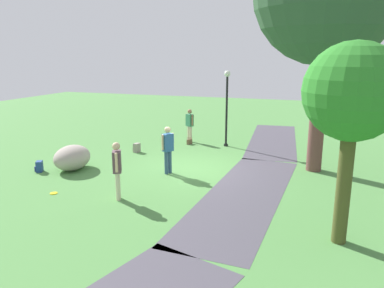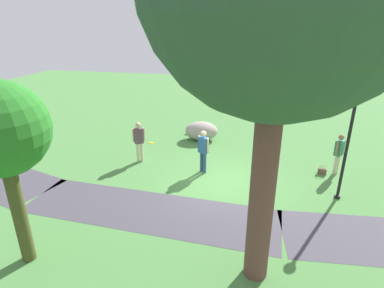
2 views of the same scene
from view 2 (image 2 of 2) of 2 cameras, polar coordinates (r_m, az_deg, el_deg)
ground_plane at (r=11.61m, az=5.37°, el=-7.03°), size 48.00×48.00×0.00m
footpath_segment_mid at (r=10.06m, az=-7.75°, el=-12.03°), size 8.10×2.62×0.01m
young_tree_near_path at (r=7.74m, az=-31.72°, el=1.94°), size 2.10×2.10×4.47m
lamp_post at (r=10.86m, az=26.75°, el=1.06°), size 0.28×0.28×3.50m
lawn_boulder at (r=15.51m, az=1.72°, el=2.41°), size 1.73×1.40×0.92m
woman_with_handbag at (r=13.09m, az=25.25°, el=-1.25°), size 0.40×0.44×1.61m
man_near_boulder at (r=11.92m, az=2.08°, el=-0.84°), size 0.45×0.40×1.72m
passerby_on_path at (r=13.03m, az=-9.67°, el=0.89°), size 0.47×0.38×1.73m
handbag_on_grass at (r=13.12m, az=22.71°, el=-4.54°), size 0.34×0.33×0.31m
backpack_by_boulder at (r=16.63m, az=0.18°, el=2.78°), size 0.34×0.34×0.40m
spare_backpack_on_lawn at (r=14.39m, az=13.05°, el=-0.85°), size 0.32×0.31×0.40m
frisbee_on_grass at (r=15.33m, az=-7.44°, el=0.21°), size 0.23×0.23×0.02m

